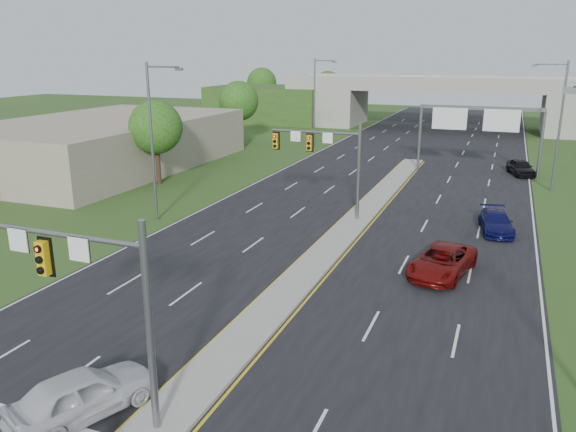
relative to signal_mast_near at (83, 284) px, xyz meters
The scene contains 20 objects.
ground 5.24m from the signal_mast_near, ahead, with size 240.00×240.00×0.00m, color #28491A.
road 35.46m from the signal_mast_near, 86.31° to the left, with size 24.00×160.00×0.02m, color black.
median 23.64m from the signal_mast_near, 84.40° to the left, with size 2.00×54.00×0.16m, color gray.
lane_markings 29.41m from the signal_mast_near, 86.72° to the left, with size 23.72×160.00×0.01m.
signal_mast_near is the anchor object (origin of this frame).
signal_mast_far 25.00m from the signal_mast_near, 90.00° to the left, with size 6.62×0.60×7.00m.
sign_gantry 45.88m from the signal_mast_near, 78.75° to the left, with size 11.58×0.44×6.67m.
overpass 80.11m from the signal_mast_near, 88.38° to the left, with size 80.00×14.00×8.10m.
lightpole_l_mid 22.95m from the signal_mast_near, 118.79° to the left, with size 2.85×0.25×11.00m.
lightpole_l_far 56.19m from the signal_mast_near, 101.33° to the left, with size 2.85×0.25×11.00m.
lightpole_r_far 43.01m from the signal_mast_near, 68.78° to the left, with size 2.85×0.25×11.00m.
tree_l_near 34.92m from the signal_mast_near, 120.53° to the left, with size 4.80×4.80×7.60m.
tree_l_mid 59.21m from the signal_mast_near, 111.54° to the left, with size 5.20×5.20×8.12m.
tree_back_a 100.64m from the signal_mast_near, 110.80° to the left, with size 6.00×6.00×8.85m.
tree_back_b 96.56m from the signal_mast_near, 103.01° to the left, with size 5.60×5.60×8.32m.
commercial_building 44.77m from the signal_mast_near, 128.34° to the left, with size 18.00×30.00×5.00m, color gray.
car_white 3.90m from the signal_mast_near, 161.00° to the right, with size 1.95×4.84×1.65m, color silver.
car_far_a 19.51m from the signal_mast_near, 61.50° to the left, with size 2.53×5.49×1.52m, color #630B09.
car_far_b 28.63m from the signal_mast_near, 65.85° to the left, with size 1.92×4.71×1.37m, color #0B0C43.
car_far_c 48.30m from the signal_mast_near, 74.01° to the left, with size 1.81×4.51×1.53m, color black.
Camera 1 is at (9.43, -12.66, 11.54)m, focal length 35.00 mm.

